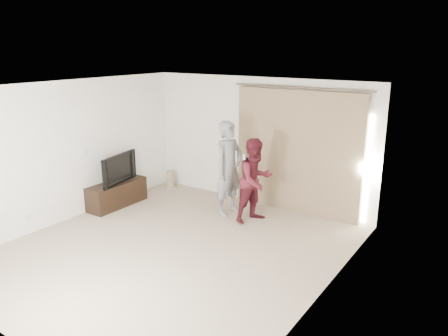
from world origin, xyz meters
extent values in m
plane|color=tan|center=(0.00, 0.00, 0.00)|extent=(5.50, 5.50, 0.00)
cube|color=white|center=(0.00, 2.75, 1.30)|extent=(5.00, 0.04, 2.60)
cube|color=white|center=(-2.50, 0.00, 1.30)|extent=(0.04, 5.50, 2.60)
cube|color=white|center=(-2.48, 0.40, 1.20)|extent=(0.02, 0.08, 0.12)
cube|color=white|center=(-2.48, -0.90, 0.30)|extent=(0.02, 0.08, 0.12)
cube|color=white|center=(0.00, 0.00, 2.60)|extent=(5.00, 5.50, 0.01)
cube|color=tan|center=(0.90, 2.68, 1.20)|extent=(2.60, 0.10, 2.40)
cylinder|color=brown|center=(0.90, 2.68, 2.44)|extent=(2.80, 0.03, 0.03)
cube|color=silver|center=(2.26, 2.72, 1.05)|extent=(0.08, 0.04, 2.00)
cube|color=black|center=(-2.27, 0.91, 0.25)|extent=(0.45, 1.30, 0.50)
imported|color=black|center=(-2.27, 0.91, 0.80)|extent=(0.33, 1.05, 0.60)
cylinder|color=tan|center=(-2.10, 2.40, 0.03)|extent=(0.31, 0.31, 0.05)
cylinder|color=tan|center=(-2.10, 2.40, 0.23)|extent=(0.17, 0.17, 0.36)
imported|color=gray|center=(-0.11, 1.82, 0.92)|extent=(0.54, 0.73, 1.84)
cube|color=white|center=(-0.29, 1.72, 1.41)|extent=(0.04, 0.04, 0.14)
cube|color=white|center=(-0.29, 1.94, 1.29)|extent=(0.05, 0.05, 0.09)
imported|color=#4F1621|center=(0.50, 1.80, 0.79)|extent=(0.82, 0.93, 1.59)
cube|color=white|center=(0.32, 1.70, 1.22)|extent=(0.04, 0.04, 0.14)
cube|color=white|center=(0.32, 1.92, 1.11)|extent=(0.05, 0.05, 0.09)
camera|label=1|loc=(4.30, -4.91, 3.20)|focal=35.00mm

